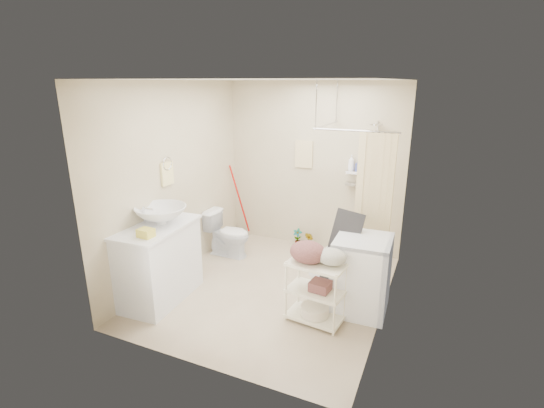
{
  "coord_description": "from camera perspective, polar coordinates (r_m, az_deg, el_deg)",
  "views": [
    {
      "loc": [
        1.85,
        -4.17,
        2.58
      ],
      "look_at": [
        -0.1,
        0.25,
        1.07
      ],
      "focal_mm": 26.0,
      "sensor_mm": 36.0,
      "label": 1
    }
  ],
  "objects": [
    {
      "name": "wall_back",
      "position": [
        6.19,
        5.98,
        5.3
      ],
      "size": [
        2.8,
        0.04,
        2.6
      ],
      "primitive_type": "cube",
      "color": "beige",
      "rests_on": "ground"
    },
    {
      "name": "wall_right",
      "position": [
        4.39,
        16.9,
        -0.42
      ],
      "size": [
        0.04,
        3.2,
        2.6
      ],
      "primitive_type": "cube",
      "color": "beige",
      "rests_on": "ground"
    },
    {
      "name": "potted_plant_a",
      "position": [
        6.46,
        3.71,
        -4.84
      ],
      "size": [
        0.15,
        0.1,
        0.29
      ],
      "primitive_type": "imported",
      "rotation": [
        0.0,
        0.0,
        0.0
      ],
      "color": "brown",
      "rests_on": "ground"
    },
    {
      "name": "floor",
      "position": [
        5.24,
        -0.06,
        -12.16
      ],
      "size": [
        3.2,
        3.2,
        0.0
      ],
      "primitive_type": "plane",
      "color": "tan",
      "rests_on": "ground"
    },
    {
      "name": "washing_machine",
      "position": [
        4.73,
        12.81,
        -9.93
      ],
      "size": [
        0.64,
        0.66,
        0.9
      ],
      "primitive_type": "cube",
      "rotation": [
        0.0,
        0.0,
        0.04
      ],
      "color": "white",
      "rests_on": "ground"
    },
    {
      "name": "towel_ring",
      "position": [
        5.24,
        -14.96,
        4.5
      ],
      "size": [
        0.04,
        0.22,
        0.34
      ],
      "primitive_type": null,
      "color": "#FCEC97",
      "rests_on": "wall_left"
    },
    {
      "name": "shower",
      "position": [
        5.53,
        12.5,
        0.84
      ],
      "size": [
        1.1,
        1.1,
        2.1
      ],
      "primitive_type": null,
      "color": "white",
      "rests_on": "ground"
    },
    {
      "name": "vanity",
      "position": [
        5.02,
        -16.02,
        -8.16
      ],
      "size": [
        0.67,
        1.12,
        0.96
      ],
      "primitive_type": "cube",
      "rotation": [
        0.0,
        0.0,
        0.06
      ],
      "color": "silver",
      "rests_on": "ground"
    },
    {
      "name": "counter_basket",
      "position": [
        4.51,
        -17.8,
        -4.01
      ],
      "size": [
        0.17,
        0.14,
        0.09
      ],
      "primitive_type": "cube",
      "rotation": [
        0.0,
        0.0,
        -0.05
      ],
      "color": "gold",
      "rests_on": "vanity"
    },
    {
      "name": "shampoo_bottle_a",
      "position": [
        5.94,
        11.41,
        5.87
      ],
      "size": [
        0.1,
        0.11,
        0.23
      ],
      "primitive_type": "imported",
      "rotation": [
        0.0,
        0.0,
        0.2
      ],
      "color": "white",
      "rests_on": "shower"
    },
    {
      "name": "toilet",
      "position": [
        6.09,
        -6.36,
        -4.28
      ],
      "size": [
        0.69,
        0.4,
        0.7
      ],
      "primitive_type": "imported",
      "rotation": [
        0.0,
        0.0,
        1.55
      ],
      "color": "silver",
      "rests_on": "ground"
    },
    {
      "name": "potted_plant_b",
      "position": [
        6.32,
        5.4,
        -5.35
      ],
      "size": [
        0.22,
        0.21,
        0.31
      ],
      "primitive_type": "imported",
      "rotation": [
        0.0,
        0.0,
        -0.72
      ],
      "color": "brown",
      "rests_on": "ground"
    },
    {
      "name": "floor_basket",
      "position": [
        4.95,
        -17.03,
        -13.99
      ],
      "size": [
        0.29,
        0.23,
        0.14
      ],
      "primitive_type": "cube",
      "rotation": [
        0.0,
        0.0,
        0.11
      ],
      "color": "#F7CB4D",
      "rests_on": "ground"
    },
    {
      "name": "sink",
      "position": [
        4.87,
        -15.78,
        -1.51
      ],
      "size": [
        0.76,
        0.76,
        0.21
      ],
      "primitive_type": "imported",
      "rotation": [
        0.0,
        0.0,
        -0.3
      ],
      "color": "silver",
      "rests_on": "vanity"
    },
    {
      "name": "ironing_board",
      "position": [
        4.75,
        9.74,
        -7.68
      ],
      "size": [
        0.34,
        0.1,
        1.18
      ],
      "primitive_type": null,
      "rotation": [
        0.0,
        0.0,
        -0.02
      ],
      "color": "black",
      "rests_on": "ground"
    },
    {
      "name": "mop",
      "position": [
        6.75,
        -4.78,
        0.41
      ],
      "size": [
        0.16,
        0.16,
        1.25
      ],
      "primitive_type": null,
      "rotation": [
        0.0,
        0.0,
        -0.43
      ],
      "color": "#B90905",
      "rests_on": "ground"
    },
    {
      "name": "ceiling",
      "position": [
        4.56,
        -0.07,
        17.57
      ],
      "size": [
        2.8,
        3.2,
        0.04
      ],
      "primitive_type": "cube",
      "color": "silver",
      "rests_on": "ground"
    },
    {
      "name": "wall_front",
      "position": [
        3.42,
        -11.06,
        -5.01
      ],
      "size": [
        2.8,
        0.04,
        2.6
      ],
      "primitive_type": "cube",
      "color": "beige",
      "rests_on": "ground"
    },
    {
      "name": "wall_left",
      "position": [
        5.44,
        -13.69,
        3.22
      ],
      "size": [
        0.04,
        3.2,
        2.6
      ],
      "primitive_type": "cube",
      "color": "beige",
      "rests_on": "ground"
    },
    {
      "name": "shampoo_bottle_b",
      "position": [
        5.93,
        12.29,
        5.45
      ],
      "size": [
        0.09,
        0.09,
        0.16
      ],
      "primitive_type": "imported",
      "rotation": [
        0.0,
        0.0,
        0.23
      ],
      "color": "#3C499A",
      "rests_on": "shower"
    },
    {
      "name": "laundry_rack",
      "position": [
        4.45,
        6.35,
        -11.79
      ],
      "size": [
        0.65,
        0.43,
        0.85
      ],
      "primitive_type": null,
      "rotation": [
        0.0,
        0.0,
        -0.12
      ],
      "color": "white",
      "rests_on": "ground"
    },
    {
      "name": "tp_holder",
      "position": [
        5.62,
        -12.64,
        -2.44
      ],
      "size": [
        0.08,
        0.12,
        0.14
      ],
      "primitive_type": null,
      "color": "white",
      "rests_on": "wall_left"
    },
    {
      "name": "hanging_towel",
      "position": [
        6.18,
        4.64,
        7.2
      ],
      "size": [
        0.28,
        0.03,
        0.42
      ],
      "primitive_type": "cube",
      "color": "beige",
      "rests_on": "wall_back"
    }
  ]
}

